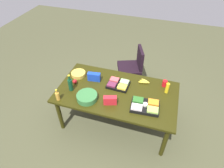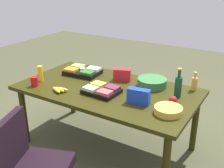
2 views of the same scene
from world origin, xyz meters
name	(u,v)px [view 1 (image 1 of 2)]	position (x,y,z in m)	size (l,w,h in m)	color
ground_plane	(116,120)	(0.00, 0.00, 0.00)	(10.00, 10.00, 0.00)	#484930
conference_table	(117,95)	(0.00, 0.00, 0.68)	(1.96, 1.07, 0.75)	#2B2909
office_chair	(131,71)	(0.00, -1.13, 0.35)	(0.62, 0.62, 0.89)	gray
fruit_platter	(118,84)	(0.02, -0.14, 0.78)	(0.37, 0.29, 0.07)	black
mustard_bottle	(167,88)	(-0.77, -0.23, 0.84)	(0.06, 0.06, 0.18)	yellow
veggie_tray	(145,106)	(-0.50, 0.21, 0.79)	(0.44, 0.33, 0.09)	black
apple_red	(75,81)	(0.75, 0.02, 0.79)	(0.08, 0.08, 0.08)	#AD191D
red_solo_cup	(165,83)	(-0.72, -0.37, 0.80)	(0.08, 0.08, 0.11)	red
chip_bag_blue	(94,77)	(0.46, -0.16, 0.82)	(0.22, 0.08, 0.15)	#193FB9
dressing_bottle	(58,96)	(0.83, 0.45, 0.83)	(0.07, 0.07, 0.21)	gold
salad_bowl	(87,97)	(0.40, 0.30, 0.80)	(0.33, 0.33, 0.09)	#347038
chip_bowl	(78,74)	(0.78, -0.20, 0.78)	(0.26, 0.26, 0.06)	gold
chip_bag_red	(110,100)	(0.03, 0.29, 0.82)	(0.20, 0.08, 0.14)	red
wine_bottle	(70,84)	(0.73, 0.19, 0.87)	(0.09, 0.09, 0.31)	#104026
banana_bunch	(144,82)	(-0.39, -0.35, 0.77)	(0.20, 0.13, 0.04)	yellow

